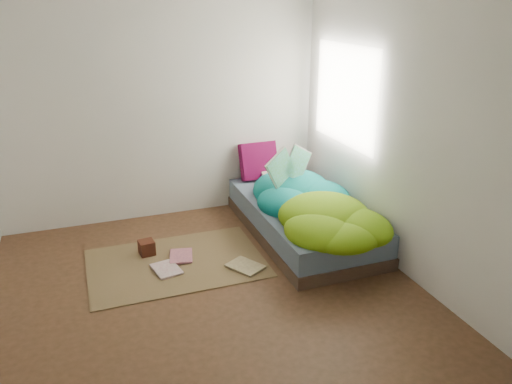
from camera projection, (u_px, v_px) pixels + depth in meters
The scene contains 12 objects.
ground at pixel (207, 291), 4.23m from camera, with size 3.50×3.50×0.00m, color #422C19.
room_walls at pixel (200, 99), 3.65m from camera, with size 3.54×3.54×2.62m.
bed at pixel (302, 219), 5.19m from camera, with size 1.00×2.00×0.34m.
duvet at pixel (313, 196), 4.88m from camera, with size 0.96×1.84×0.34m, color #076E71, non-canonical shape.
rug at pixel (176, 263), 4.66m from camera, with size 1.60×1.10×0.01m, color brown.
pillow_floral at pixel (282, 173), 5.86m from camera, with size 0.52×0.33×0.12m, color silver.
pillow_magenta at pixel (259, 161), 5.80m from camera, with size 0.43×0.13×0.43m, color #4B052B.
open_book at pixel (290, 156), 5.02m from camera, with size 0.51×0.11×0.31m, color green, non-canonical shape.
wooden_box at pixel (147, 248), 4.79m from camera, with size 0.14×0.14×0.14m, color #3B180D.
floor_book_a at pixel (155, 272), 4.47m from camera, with size 0.22×0.30×0.02m, color silver.
floor_book_b at pixel (170, 257), 4.73m from camera, with size 0.21×0.29×0.03m, color #D37A7F.
floor_book_c at pixel (237, 271), 4.48m from camera, with size 0.23×0.32×0.02m, color tan.
Camera 1 is at (-0.86, -3.57, 2.31)m, focal length 35.00 mm.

